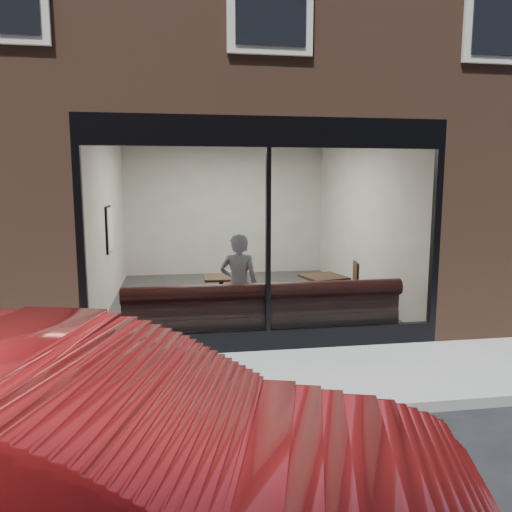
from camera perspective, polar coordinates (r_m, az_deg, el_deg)
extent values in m
plane|color=black|center=(5.30, 5.57, -17.91)|extent=(120.00, 120.00, 0.00)
cube|color=gray|center=(6.18, 3.16, -13.82)|extent=(40.00, 2.00, 0.01)
cube|color=gray|center=(5.23, 5.73, -17.56)|extent=(40.00, 0.10, 0.12)
cube|color=brown|center=(12.85, -20.46, 4.65)|extent=(2.50, 12.00, 3.20)
cube|color=brown|center=(13.55, 12.52, 5.16)|extent=(2.50, 12.00, 3.20)
cube|color=brown|center=(15.65, -4.61, 5.76)|extent=(5.00, 6.00, 3.20)
plane|color=#2D2D30|center=(9.94, -1.75, -5.04)|extent=(6.00, 6.00, 0.00)
plane|color=white|center=(9.69, -1.83, 13.49)|extent=(6.00, 6.00, 0.00)
plane|color=beige|center=(12.65, -3.52, 5.12)|extent=(5.00, 0.00, 5.00)
plane|color=beige|center=(9.69, -16.58, 3.73)|extent=(0.00, 6.00, 6.00)
plane|color=beige|center=(10.31, 12.12, 4.16)|extent=(0.00, 6.00, 6.00)
cube|color=black|center=(7.10, 1.35, -9.56)|extent=(5.00, 0.10, 0.30)
cube|color=black|center=(6.77, 1.44, 14.00)|extent=(5.00, 0.10, 0.40)
cube|color=black|center=(6.79, 1.39, 1.73)|extent=(0.06, 0.10, 2.50)
plane|color=white|center=(6.76, 1.44, 1.70)|extent=(4.80, 0.00, 4.80)
cube|color=#331213|center=(7.45, 0.79, -8.07)|extent=(4.00, 0.55, 0.45)
imported|color=#AAC3DE|center=(7.52, -1.97, -3.40)|extent=(0.67, 0.53, 1.60)
cube|color=black|center=(8.46, -4.01, -2.48)|extent=(0.59, 0.59, 0.04)
cube|color=black|center=(8.56, 7.74, -2.41)|extent=(0.80, 0.80, 0.04)
cube|color=black|center=(9.03, 10.05, -5.14)|extent=(0.45, 0.45, 0.04)
cube|color=white|center=(9.64, -16.36, 2.94)|extent=(0.02, 0.60, 0.80)
imported|color=#AF181A|center=(3.10, -20.49, -23.13)|extent=(4.84, 2.77, 1.51)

